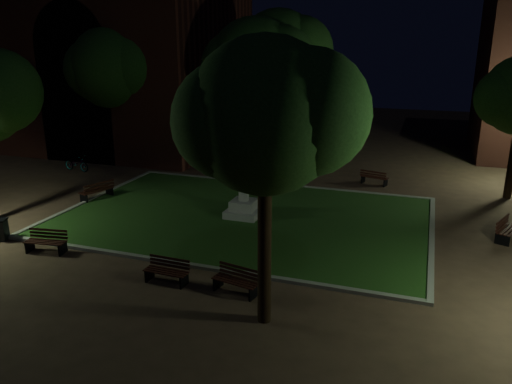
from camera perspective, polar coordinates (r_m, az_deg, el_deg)
The scene contains 18 objects.
ground at distance 19.57m, azimuth -3.45°, elevation -4.83°, with size 80.00×80.00×0.00m, color #4C3526.
lawn at distance 21.29m, azimuth -1.40°, elevation -2.84°, with size 15.00×10.00×0.08m, color #254A19.
lawn_kerb at distance 21.28m, azimuth -1.40°, elevation -2.79°, with size 15.40×10.40×0.12m.
monument at distance 21.00m, azimuth -1.41°, elevation -0.48°, with size 1.40×1.40×3.20m.
building_main at distance 38.16m, azimuth -18.53°, elevation 16.38°, with size 20.00×12.00×15.00m.
tree_north_wl at distance 27.49m, azimuth 0.12°, elevation 14.31°, with size 6.18×5.04×8.49m.
tree_se at distance 11.99m, azimuth 1.44°, elevation 8.58°, with size 4.72×3.85×7.46m.
tree_nw at distance 31.13m, azimuth -15.92°, elevation 13.50°, with size 5.94×4.85×8.11m.
tree_far_north at distance 30.84m, azimuth 2.78°, elevation 15.72°, with size 6.11×4.99×9.07m.
lamppost_nw at distance 32.79m, azimuth -14.42°, elevation 9.25°, with size 1.18×0.28×4.47m.
bench_near_left at distance 15.96m, azimuth -10.12°, elevation -8.92°, with size 1.43×0.54×0.78m.
bench_near_right at distance 15.14m, azimuth -2.24°, elevation -10.13°, with size 1.51×0.78×0.79m.
bench_west_near at distance 19.34m, azimuth -22.83°, elevation -5.28°, with size 1.53×0.73×0.80m.
bench_left_side at distance 24.68m, azimuth -17.67°, elevation 0.08°, with size 1.06×1.71×0.89m.
bench_right_side at distance 21.13m, azimuth 26.73°, elevation -3.89°, with size 1.06×1.59×0.83m.
bench_far_side at distance 26.70m, azimuth 13.34°, elevation 1.57°, with size 1.48×0.83×0.77m.
trash_bin at distance 21.15m, azimuth -27.16°, elevation -3.84°, with size 0.63×0.63×0.83m.
bicycle at distance 30.55m, azimuth -19.83°, elevation 3.13°, with size 0.60×1.73×0.91m, color black.
Camera 1 is at (7.05, -16.74, 7.29)m, focal length 35.00 mm.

